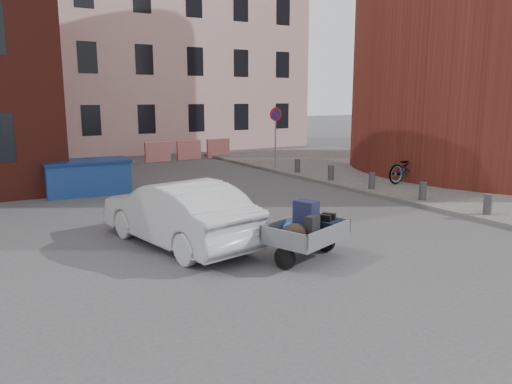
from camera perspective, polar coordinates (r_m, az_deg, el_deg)
ground at (r=11.33m, az=2.76°, el=-5.73°), size 120.00×120.00×0.00m
sidewalk at (r=20.89m, az=19.89°, el=1.47°), size 9.00×24.00×0.12m
building_pink at (r=33.50m, az=-9.93°, el=17.16°), size 16.00×8.00×14.00m
no_parking_sign at (r=22.11m, az=2.26°, el=7.69°), size 0.60×0.09×2.65m
bollards at (r=17.52m, az=13.10°, el=1.26°), size 0.22×9.02×0.55m
barriers at (r=26.26m, az=-7.68°, el=4.79°), size 4.70×0.18×1.00m
trailer at (r=9.99m, az=5.75°, el=-4.43°), size 1.88×1.98×1.20m
dumpster at (r=17.67m, az=-18.73°, el=1.65°), size 2.81×1.55×1.15m
silver_car at (r=11.09m, az=-8.94°, el=-2.37°), size 2.30×4.58×1.44m
bicycle at (r=19.20m, az=17.04°, el=2.72°), size 2.14×0.87×1.10m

